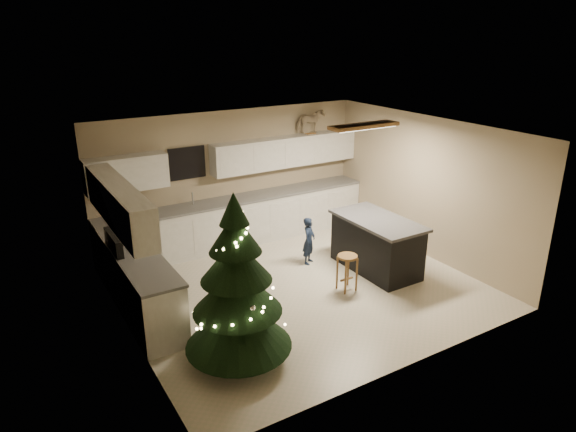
# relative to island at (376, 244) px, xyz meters

# --- Properties ---
(ground_plane) EXTENTS (5.50, 5.50, 0.00)m
(ground_plane) POSITION_rel_island_xyz_m (-1.53, 0.12, -0.48)
(ground_plane) COLOR beige
(room_shell) EXTENTS (5.52, 5.02, 2.61)m
(room_shell) POSITION_rel_island_xyz_m (-1.51, 0.12, 1.27)
(room_shell) COLOR gray
(room_shell) RESTS_ON ground_plane
(cabinetry) EXTENTS (5.50, 3.20, 2.00)m
(cabinetry) POSITION_rel_island_xyz_m (-2.44, 1.77, 0.28)
(cabinetry) COLOR white
(cabinetry) RESTS_ON ground_plane
(island) EXTENTS (0.90, 1.70, 0.95)m
(island) POSITION_rel_island_xyz_m (0.00, 0.00, 0.00)
(island) COLOR black
(island) RESTS_ON ground_plane
(bar_stool) EXTENTS (0.32, 0.32, 0.61)m
(bar_stool) POSITION_rel_island_xyz_m (-0.91, -0.35, -0.02)
(bar_stool) COLOR olive
(bar_stool) RESTS_ON ground_plane
(christmas_tree) EXTENTS (1.42, 1.37, 2.27)m
(christmas_tree) POSITION_rel_island_xyz_m (-3.24, -1.12, 0.45)
(christmas_tree) COLOR #3F2816
(christmas_tree) RESTS_ON ground_plane
(toddler) EXTENTS (0.38, 0.36, 0.88)m
(toddler) POSITION_rel_island_xyz_m (-0.87, 0.83, -0.04)
(toddler) COLOR black
(toddler) RESTS_ON ground_plane
(rocking_horse) EXTENTS (0.58, 0.29, 0.50)m
(rocking_horse) POSITION_rel_island_xyz_m (0.21, 2.45, 1.78)
(rocking_horse) COLOR olive
(rocking_horse) RESTS_ON cabinetry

